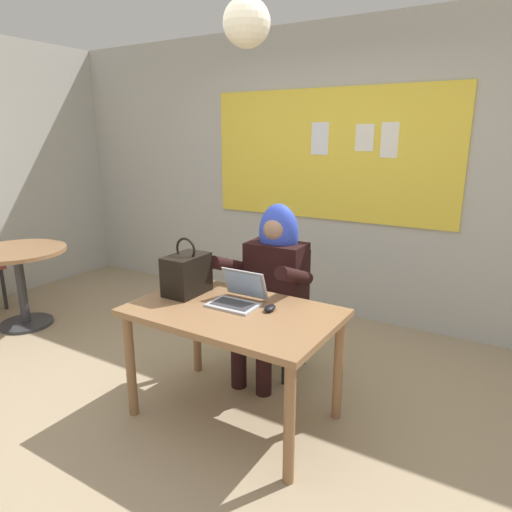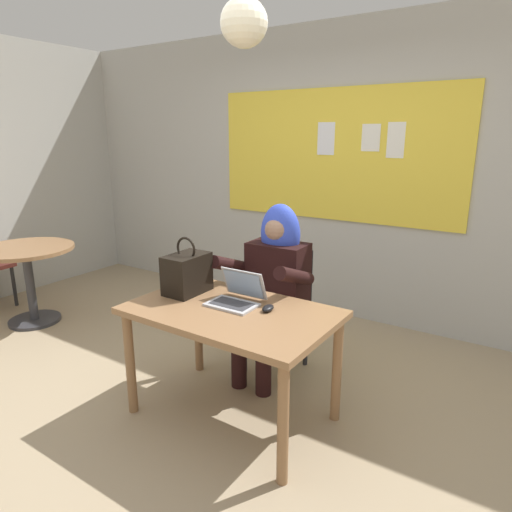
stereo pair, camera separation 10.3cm
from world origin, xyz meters
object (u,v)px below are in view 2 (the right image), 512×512
at_px(laptop, 237,296).
at_px(computer_mouse, 268,308).
at_px(side_table_round, 28,267).
at_px(chair_at_desk, 281,302).
at_px(handbag, 187,273).
at_px(desk_main, 231,324).
at_px(person_costumed, 273,277).

relative_size(laptop, computer_mouse, 2.93).
bearing_deg(side_table_round, chair_at_desk, 13.60).
height_order(computer_mouse, side_table_round, computer_mouse).
bearing_deg(side_table_round, handbag, -2.42).
bearing_deg(handbag, chair_at_desk, 63.03).
bearing_deg(chair_at_desk, desk_main, 5.13).
xyz_separation_m(desk_main, chair_at_desk, (-0.08, 0.75, -0.11)).
height_order(chair_at_desk, laptop, laptop).
height_order(laptop, handbag, handbag).
distance_m(chair_at_desk, side_table_round, 2.46).
distance_m(desk_main, side_table_round, 2.47).
height_order(laptop, side_table_round, laptop).
bearing_deg(computer_mouse, desk_main, -160.30).
distance_m(desk_main, person_costumed, 0.63).
bearing_deg(handbag, side_table_round, 177.58).
height_order(person_costumed, handbag, person_costumed).
relative_size(computer_mouse, handbag, 0.28).
relative_size(desk_main, handbag, 3.31).
relative_size(desk_main, computer_mouse, 12.03).
distance_m(laptop, computer_mouse, 0.23).
xyz_separation_m(laptop, side_table_round, (-2.44, 0.07, -0.22)).
height_order(laptop, computer_mouse, laptop).
relative_size(desk_main, laptop, 4.11).
bearing_deg(laptop, person_costumed, 94.74).
bearing_deg(computer_mouse, handbag, 175.15).
height_order(desk_main, handbag, handbag).
bearing_deg(laptop, computer_mouse, -0.18).
distance_m(chair_at_desk, handbag, 0.82).
xyz_separation_m(laptop, computer_mouse, (0.23, 0.00, -0.03)).
bearing_deg(chair_at_desk, laptop, 3.51).
distance_m(computer_mouse, side_table_round, 2.68).
xyz_separation_m(desk_main, side_table_round, (-2.47, 0.17, -0.08)).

